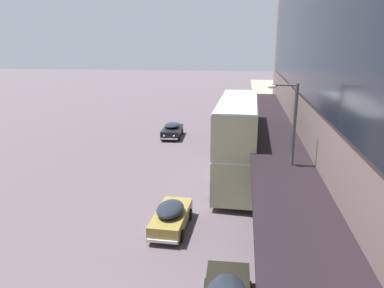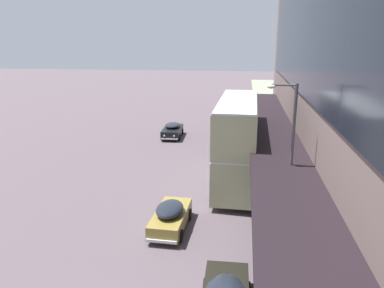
{
  "view_description": "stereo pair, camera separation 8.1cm",
  "coord_description": "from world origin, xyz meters",
  "px_view_note": "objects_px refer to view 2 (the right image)",
  "views": [
    {
      "loc": [
        4.29,
        -9.05,
        9.92
      ],
      "look_at": [
        0.3,
        19.88,
        1.83
      ],
      "focal_mm": 35.0,
      "sensor_mm": 36.0,
      "label": 1
    },
    {
      "loc": [
        4.37,
        -9.04,
        9.92
      ],
      "look_at": [
        0.3,
        19.88,
        1.83
      ],
      "focal_mm": 35.0,
      "sensor_mm": 36.0,
      "label": 2
    }
  ],
  "objects_px": {
    "transit_bus_kerbside_front": "(237,139)",
    "street_lamp": "(289,150)",
    "sedan_oncoming_rear": "(172,130)",
    "sedan_trailing_mid": "(170,216)"
  },
  "relations": [
    {
      "from": "transit_bus_kerbside_front",
      "to": "street_lamp",
      "type": "distance_m",
      "value": 7.65
    },
    {
      "from": "sedan_oncoming_rear",
      "to": "street_lamp",
      "type": "relative_size",
      "value": 0.58
    },
    {
      "from": "sedan_trailing_mid",
      "to": "street_lamp",
      "type": "distance_m",
      "value": 7.19
    },
    {
      "from": "sedan_oncoming_rear",
      "to": "sedan_trailing_mid",
      "type": "bearing_deg",
      "value": -79.41
    },
    {
      "from": "street_lamp",
      "to": "sedan_oncoming_rear",
      "type": "bearing_deg",
      "value": 116.68
    },
    {
      "from": "sedan_oncoming_rear",
      "to": "sedan_trailing_mid",
      "type": "relative_size",
      "value": 1.06
    },
    {
      "from": "transit_bus_kerbside_front",
      "to": "sedan_oncoming_rear",
      "type": "bearing_deg",
      "value": 119.53
    },
    {
      "from": "sedan_trailing_mid",
      "to": "street_lamp",
      "type": "relative_size",
      "value": 0.55
    },
    {
      "from": "transit_bus_kerbside_front",
      "to": "street_lamp",
      "type": "relative_size",
      "value": 1.37
    },
    {
      "from": "transit_bus_kerbside_front",
      "to": "sedan_trailing_mid",
      "type": "relative_size",
      "value": 2.49
    }
  ]
}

